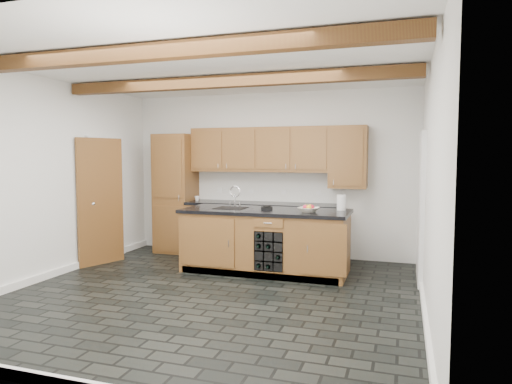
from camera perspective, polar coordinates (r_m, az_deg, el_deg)
ground at (r=5.83m, az=-5.53°, el=-12.62°), size 5.00×5.00×0.00m
room_shell at (r=6.10m, az=-4.38°, el=2.72°), size 5.01×5.00×5.00m
back_cabinetry at (r=7.83m, az=-1.55°, el=-0.90°), size 3.65×0.62×2.20m
island at (r=6.79m, az=1.20°, el=-6.11°), size 2.48×0.96×0.93m
faucet at (r=6.94m, az=-3.08°, el=-1.71°), size 0.45×0.40×0.34m
kitchen_scale at (r=6.73m, az=1.35°, el=-1.98°), size 0.19×0.14×0.05m
fruit_bowl at (r=6.45m, az=6.58°, el=-2.21°), size 0.35×0.35×0.07m
fruit_cluster at (r=6.44m, az=6.58°, el=-1.88°), size 0.16×0.17×0.07m
paper_towel at (r=6.74m, az=10.63°, el=-1.31°), size 0.13×0.13×0.22m
mug at (r=8.14m, az=-7.37°, el=-0.79°), size 0.12×0.12×0.08m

